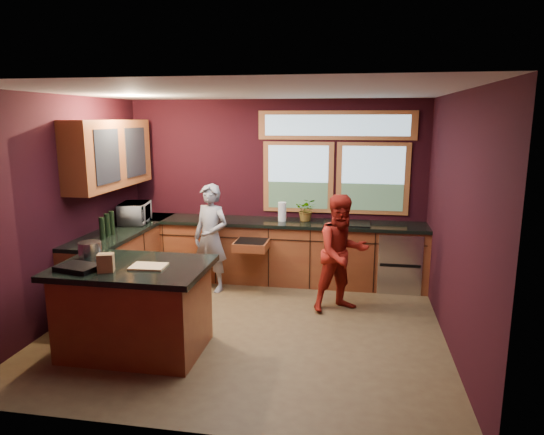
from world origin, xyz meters
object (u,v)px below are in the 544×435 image
(island, at_px, (135,308))
(person_grey, at_px, (211,238))
(cutting_board, at_px, (148,266))
(person_red, at_px, (342,253))
(stock_pot, at_px, (90,250))

(island, height_order, person_grey, person_grey)
(person_grey, height_order, cutting_board, person_grey)
(person_grey, bearing_deg, island, -76.20)
(person_grey, xyz_separation_m, person_red, (1.85, -0.43, -0.02))
(person_grey, xyz_separation_m, stock_pot, (-0.80, -1.78, 0.27))
(person_grey, xyz_separation_m, cutting_board, (-0.05, -1.98, 0.19))
(island, relative_size, person_red, 1.03)
(person_grey, relative_size, stock_pot, 6.37)
(person_red, distance_m, stock_pot, 2.98)
(stock_pot, bearing_deg, island, -15.26)
(person_grey, height_order, person_red, person_grey)
(cutting_board, xyz_separation_m, stock_pot, (-0.75, 0.20, 0.08))
(person_grey, relative_size, person_red, 1.02)
(cutting_board, relative_size, stock_pot, 1.46)
(person_grey, relative_size, cutting_board, 4.37)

